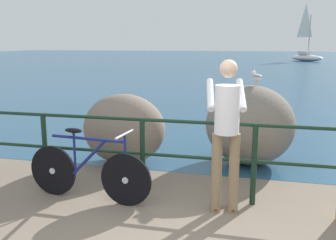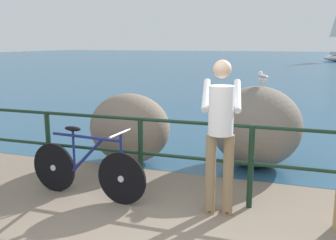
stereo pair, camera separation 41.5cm
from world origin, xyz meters
name	(u,v)px [view 1 (the left image)]	position (x,y,z in m)	size (l,w,h in m)	color
ground_plane	(247,78)	(0.00, 20.00, -0.05)	(120.00, 120.00, 0.10)	#756656
sea_surface	(255,58)	(0.00, 47.54, 0.00)	(120.00, 90.00, 0.01)	navy
promenade_railing	(197,151)	(0.00, 1.62, 0.64)	(7.12, 0.07, 1.02)	black
bicycle	(88,170)	(-1.31, 1.27, 0.39)	(1.70, 0.48, 0.92)	black
person_at_railing	(226,129)	(0.38, 1.34, 0.99)	(0.52, 0.67, 1.78)	#8C7251
breakwater_boulder_main	(250,125)	(0.61, 3.29, 0.65)	(1.43, 1.43, 1.29)	slate
breakwater_boulder_left	(124,129)	(-1.40, 2.82, 0.57)	(1.37, 1.04, 1.15)	#7B6A5C
seagull	(256,77)	(0.67, 3.28, 1.43)	(0.22, 0.33, 0.23)	gold
sailboat	(306,55)	(5.58, 41.27, 0.71)	(3.77, 4.24, 6.16)	white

